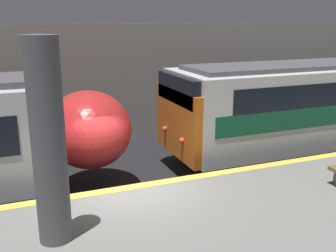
% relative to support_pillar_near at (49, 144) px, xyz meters
% --- Properties ---
extents(ground_plane, '(120.00, 120.00, 0.00)m').
position_rel_support_pillar_near_xyz_m(ground_plane, '(1.95, 1.83, -2.87)').
color(ground_plane, black).
extents(station_rear_barrier, '(50.00, 0.15, 4.77)m').
position_rel_support_pillar_near_xyz_m(station_rear_barrier, '(1.95, 8.73, -0.48)').
color(station_rear_barrier, '#9E998E').
rests_on(station_rear_barrier, ground).
extents(support_pillar_near, '(0.59, 0.59, 3.66)m').
position_rel_support_pillar_near_xyz_m(support_pillar_near, '(0.00, 0.00, 0.00)').
color(support_pillar_near, '#56565B').
rests_on(support_pillar_near, platform).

